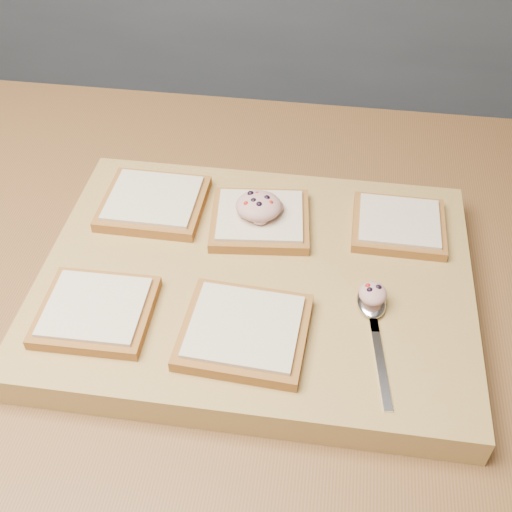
{
  "coord_description": "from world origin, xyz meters",
  "views": [
    {
      "loc": [
        0.24,
        -0.55,
        1.48
      ],
      "look_at": [
        0.17,
        -0.04,
        0.96
      ],
      "focal_mm": 45.0,
      "sensor_mm": 36.0,
      "label": 1
    }
  ],
  "objects_px": {
    "bread_far_center": "(260,219)",
    "tuna_salad_dollop": "(259,206)",
    "cutting_board": "(256,283)",
    "spoon": "(372,310)"
  },
  "relations": [
    {
      "from": "bread_far_center",
      "to": "tuna_salad_dollop",
      "type": "distance_m",
      "value": 0.02
    },
    {
      "from": "cutting_board",
      "to": "bread_far_center",
      "type": "bearing_deg",
      "value": 94.68
    },
    {
      "from": "cutting_board",
      "to": "tuna_salad_dollop",
      "type": "height_order",
      "value": "tuna_salad_dollop"
    },
    {
      "from": "bread_far_center",
      "to": "cutting_board",
      "type": "bearing_deg",
      "value": -85.32
    },
    {
      "from": "cutting_board",
      "to": "tuna_salad_dollop",
      "type": "bearing_deg",
      "value": 95.95
    },
    {
      "from": "tuna_salad_dollop",
      "to": "bread_far_center",
      "type": "bearing_deg",
      "value": 7.18
    },
    {
      "from": "tuna_salad_dollop",
      "to": "spoon",
      "type": "relative_size",
      "value": 0.35
    },
    {
      "from": "tuna_salad_dollop",
      "to": "spoon",
      "type": "height_order",
      "value": "tuna_salad_dollop"
    },
    {
      "from": "spoon",
      "to": "tuna_salad_dollop",
      "type": "bearing_deg",
      "value": 138.43
    },
    {
      "from": "cutting_board",
      "to": "spoon",
      "type": "distance_m",
      "value": 0.14
    }
  ]
}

